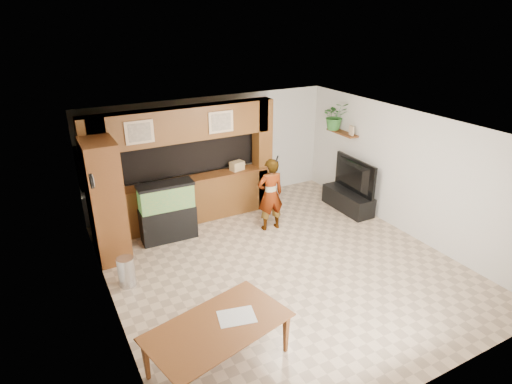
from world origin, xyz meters
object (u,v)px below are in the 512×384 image
aquarium (167,212)px  television (350,176)px  person (270,195)px  dining_table (220,347)px  pantry_cabinet (105,201)px

aquarium → television: size_ratio=0.90×
person → dining_table: size_ratio=0.86×
television → dining_table: bearing=125.3°
pantry_cabinet → dining_table: bearing=-78.9°
person → dining_table: person is taller
pantry_cabinet → aquarium: bearing=4.9°
television → aquarium: bearing=83.4°
dining_table → television: bearing=19.6°
aquarium → dining_table: 3.72m
pantry_cabinet → aquarium: 1.29m
dining_table → pantry_cabinet: bearing=87.5°
television → dining_table: television is taller
person → aquarium: bearing=-11.3°
pantry_cabinet → dining_table: (0.70, -3.58, -0.83)m
aquarium → television: (4.18, -0.64, 0.24)m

